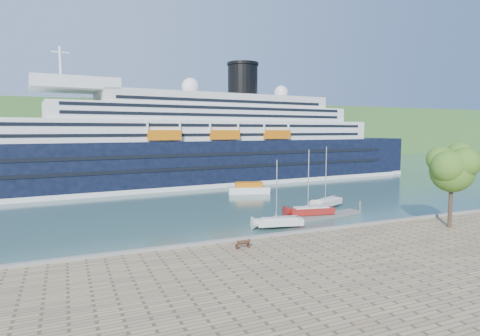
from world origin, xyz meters
name	(u,v)px	position (x,y,z in m)	size (l,w,h in m)	color
ground	(348,235)	(0.00, 0.00, 0.00)	(400.00, 400.00, 0.00)	#305650
far_hillside	(139,131)	(0.00, 145.00, 12.00)	(400.00, 50.00, 24.00)	#316026
quay_coping	(350,226)	(0.00, -0.20, 1.15)	(220.00, 0.50, 0.30)	slate
cruise_ship	(191,122)	(-3.83, 51.12, 14.30)	(127.34, 18.54, 28.60)	black
park_bench	(243,243)	(-15.00, -2.90, 1.47)	(1.47, 0.60, 0.95)	#4A2415
promenade_tree	(452,182)	(10.65, -4.98, 6.40)	(6.52, 6.52, 10.79)	#2C5716
floating_pontoon	(310,218)	(0.51, 8.80, 0.20)	(18.12, 2.21, 0.40)	slate
sailboat_white_near	(280,196)	(-5.94, 5.92, 4.15)	(6.43, 1.78, 8.30)	silver
sailboat_red	(312,185)	(1.34, 9.85, 4.60)	(7.13, 1.98, 9.20)	maroon
sailboat_white_far	(327,179)	(7.34, 14.41, 4.69)	(7.26, 2.02, 9.37)	silver
tender_launch	(249,188)	(2.40, 33.11, 1.11)	(8.05, 2.75, 2.22)	#CB640B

